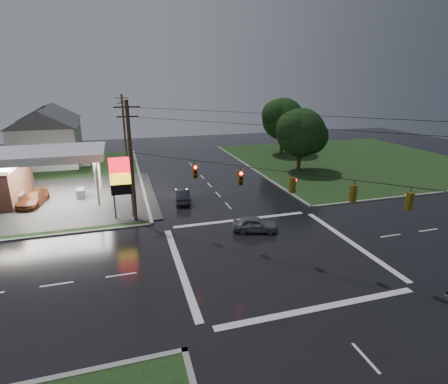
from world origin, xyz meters
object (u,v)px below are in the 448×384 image
object	(u,v)px
house_near	(46,137)
car_north	(182,196)
tree_ne_far	(284,119)
car_crossing	(255,224)
car_pump	(33,199)
utility_pole_n	(124,126)
utility_pole_nw	(131,161)
tree_ne_near	(302,133)
pylon_sign	(121,178)
house_far	(52,128)

from	to	relation	value
house_near	car_north	bearing A→B (deg)	-53.42
tree_ne_far	car_crossing	distance (m)	34.71
tree_ne_far	car_pump	size ratio (longest dim) A/B	1.95
car_north	tree_ne_far	bearing A→B (deg)	-129.57
tree_ne_far	car_crossing	world-z (taller)	tree_ne_far
house_near	car_crossing	bearing A→B (deg)	-56.28
utility_pole_n	tree_ne_far	distance (m)	26.96
utility_pole_nw	tree_ne_near	distance (m)	26.74
house_near	tree_ne_far	distance (m)	38.19
pylon_sign	car_north	distance (m)	7.65
utility_pole_nw	car_crossing	world-z (taller)	utility_pole_nw
car_pump	house_far	bearing A→B (deg)	103.93
pylon_sign	car_crossing	bearing A→B (deg)	-30.45
tree_ne_near	car_pump	xyz separation A→B (m)	(-33.72, -5.04, -4.83)
house_far	tree_ne_far	distance (m)	41.57
pylon_sign	car_pump	world-z (taller)	pylon_sign
tree_ne_near	car_north	size ratio (longest dim) A/B	2.11
utility_pole_nw	car_pump	world-z (taller)	utility_pole_nw
house_near	car_pump	xyz separation A→B (m)	(1.38, -19.05, -3.68)
pylon_sign	car_crossing	size ratio (longest dim) A/B	1.56
car_crossing	pylon_sign	bearing A→B (deg)	78.02
house_near	tree_ne_near	bearing A→B (deg)	-21.76
car_crossing	car_north	bearing A→B (deg)	44.67
utility_pole_nw	car_north	world-z (taller)	utility_pole_nw
tree_ne_far	car_north	xyz separation A→B (m)	(-21.52, -20.34, -5.48)
utility_pole_n	car_north	bearing A→B (deg)	-78.10
tree_ne_near	car_north	xyz separation A→B (m)	(-18.51, -8.34, -4.86)
utility_pole_nw	house_near	size ratio (longest dim) A/B	1.00
tree_ne_far	car_pump	bearing A→B (deg)	-155.11
utility_pole_nw	utility_pole_n	bearing A→B (deg)	90.00
utility_pole_n	tree_ne_near	distance (m)	28.55
tree_ne_near	tree_ne_far	size ratio (longest dim) A/B	0.92
utility_pole_nw	car_crossing	size ratio (longest dim) A/B	2.85
house_near	tree_ne_near	world-z (taller)	tree_ne_near
utility_pole_nw	house_near	distance (m)	28.90
utility_pole_n	house_far	distance (m)	16.00
pylon_sign	tree_ne_near	world-z (taller)	tree_ne_near
house_near	pylon_sign	bearing A→B (deg)	-67.72
pylon_sign	utility_pole_n	size ratio (longest dim) A/B	0.57
house_near	car_pump	bearing A→B (deg)	-85.87
tree_ne_near	car_crossing	bearing A→B (deg)	-127.78
tree_ne_near	car_pump	distance (m)	34.43
tree_ne_near	tree_ne_far	bearing A→B (deg)	75.93
pylon_sign	car_pump	xyz separation A→B (m)	(-9.08, 6.45, -3.28)
house_near	house_far	distance (m)	12.04
house_near	car_north	xyz separation A→B (m)	(16.58, -22.35, -3.70)
house_near	car_crossing	xyz separation A→B (m)	(21.26, -31.85, -3.75)
pylon_sign	utility_pole_n	bearing A→B (deg)	87.92
utility_pole_nw	pylon_sign	bearing A→B (deg)	135.00
tree_ne_far	house_near	bearing A→B (deg)	176.99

